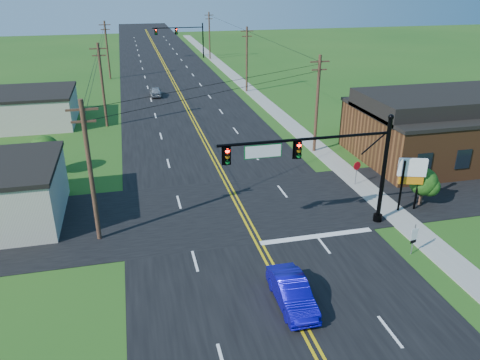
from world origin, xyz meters
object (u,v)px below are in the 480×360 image
object	(u,v)px
signal_mast_far	(181,35)
blue_car	(292,293)
route_sign	(414,237)
stop_sign	(357,168)
signal_mast_main	(321,162)

from	to	relation	value
signal_mast_far	blue_car	xyz separation A→B (m)	(-4.25, -79.01, -3.83)
blue_car	route_sign	bearing A→B (deg)	18.41
blue_car	stop_sign	xyz separation A→B (m)	(9.86, 12.85, 0.74)
signal_mast_main	stop_sign	xyz separation A→B (m)	(5.70, 5.85, -3.29)
signal_mast_main	stop_sign	bearing A→B (deg)	45.70
route_sign	signal_mast_main	bearing A→B (deg)	125.88
blue_car	route_sign	xyz separation A→B (m)	(8.55, 2.78, 0.47)
signal_mast_far	blue_car	size ratio (longest dim) A/B	2.53
signal_mast_main	stop_sign	size ratio (longest dim) A/B	5.58
route_sign	stop_sign	xyz separation A→B (m)	(1.31, 10.07, 0.28)
signal_mast_main	stop_sign	world-z (taller)	signal_mast_main
blue_car	stop_sign	world-z (taller)	stop_sign
stop_sign	route_sign	bearing A→B (deg)	-112.22
signal_mast_main	blue_car	size ratio (longest dim) A/B	2.60
route_sign	stop_sign	bearing A→B (deg)	72.35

